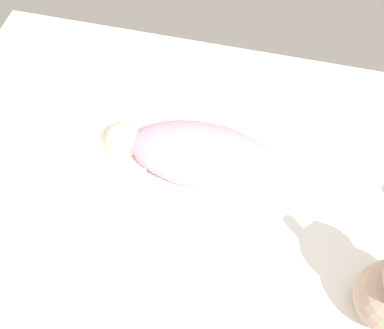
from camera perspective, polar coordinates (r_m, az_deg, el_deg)
The scene contains 5 objects.
ground_plane at distance 1.38m, azimuth -1.22°, elevation -4.84°, with size 12.00×12.00×0.00m, color #514C47.
bed_mattress at distance 1.31m, azimuth -1.27°, elevation -3.48°, with size 1.52×1.08×0.14m.
burp_cloth at distance 1.34m, azimuth -9.96°, elevation 3.86°, with size 0.26×0.20×0.02m.
swaddled_baby at distance 1.22m, azimuth 0.36°, elevation 1.39°, with size 0.48×0.20×0.13m.
pillow at distance 1.30m, azimuth -21.78°, elevation -1.85°, with size 0.32×0.37×0.08m.
Camera 1 is at (-0.17, 0.59, 1.23)m, focal length 42.00 mm.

